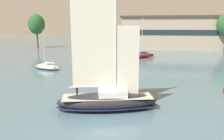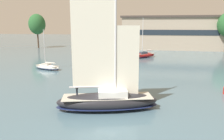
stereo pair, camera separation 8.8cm
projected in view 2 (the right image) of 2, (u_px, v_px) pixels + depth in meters
The scene contains 6 objects.
ground_plane at pixel (107, 109), 25.38m from camera, with size 400.00×400.00×0.00m, color slate.
waterfront_building at pixel (170, 32), 90.66m from camera, with size 39.34×18.15×13.23m.
tree_shore_left at pixel (37, 24), 91.74m from camera, with size 6.93×6.93×14.26m.
sailboat_main at pixel (108, 99), 25.13m from camera, with size 12.18×6.21×16.10m.
sailboat_moored_mid_channel at pixel (47, 67), 48.03m from camera, with size 6.61×3.46×8.77m.
sailboat_moored_far_slip at pixel (144, 55), 65.73m from camera, with size 7.77×7.67×11.73m.
Camera 2 is at (4.74, -23.47, 9.59)m, focal length 35.00 mm.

